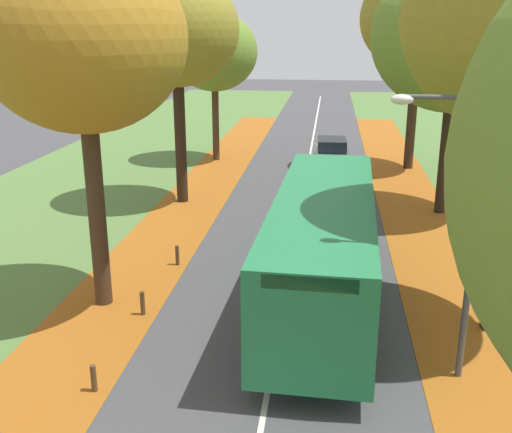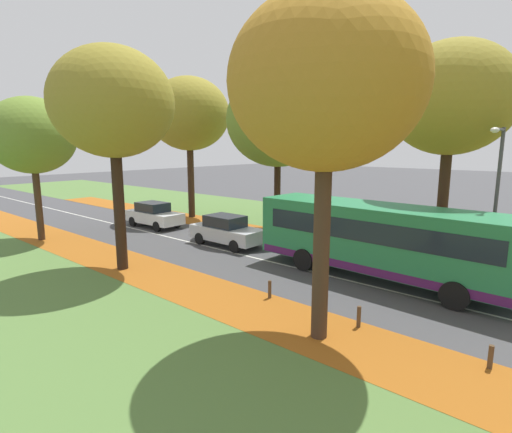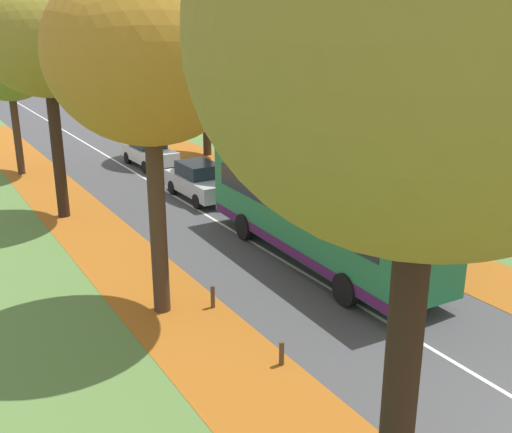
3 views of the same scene
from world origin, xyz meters
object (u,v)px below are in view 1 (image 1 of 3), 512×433
bollard_third (94,378)px  tree_left_mid (176,30)px  tree_left_near (82,40)px  tree_right_mid (456,36)px  bus (323,243)px  streetlamp_right (460,209)px  tree_left_far (214,52)px  tree_right_far (420,18)px  bollard_fourth (143,303)px  bollard_fifth (177,255)px  car_white_following (332,155)px  car_silver_lead (322,191)px

bollard_third → tree_left_mid: bearing=96.3°
tree_left_near → tree_right_mid: (10.41, 9.59, -0.06)m
tree_right_mid → bus: (-4.56, -8.78, -5.10)m
tree_left_near → streetlamp_right: tree_left_near is taller
tree_left_far → tree_right_far: tree_right_far is taller
tree_left_near → tree_left_mid: (-0.22, 9.86, 0.14)m
bollard_fourth → bollard_fifth: (0.05, 3.43, -0.01)m
tree_right_mid → bus: tree_right_mid is taller
tree_right_mid → bollard_third: 17.60m
tree_right_mid → streetlamp_right: size_ratio=1.60×
tree_right_far → bollard_fifth: (-8.75, -14.56, -7.18)m
bollard_fifth → bus: 5.15m
car_white_following → tree_left_mid: bearing=-133.6°
tree_left_near → tree_left_far: 18.24m
bollard_fourth → car_silver_lead: 10.87m
tree_right_mid → car_white_following: bearing=122.4°
bollard_third → car_white_following: size_ratio=0.14×
tree_left_mid → streetlamp_right: size_ratio=1.55×
tree_right_mid → bollard_fourth: size_ratio=14.64×
tree_left_near → car_silver_lead: (5.68, 9.34, -6.04)m
bus → car_white_following: bearing=89.2°
bollard_fourth → car_white_following: size_ratio=0.16×
tree_right_far → car_silver_lead: bearing=-118.5°
car_silver_lead → car_white_following: 7.12m
tree_right_mid → tree_left_near: bearing=-137.3°
tree_left_near → tree_left_mid: tree_left_mid is taller
tree_right_far → bus: size_ratio=0.97×
car_white_following → tree_left_near: bearing=-110.2°
bollard_fifth → tree_right_mid: bearing=36.6°
tree_left_near → bollard_fourth: (1.27, -0.58, -6.53)m
tree_right_far → bollard_third: bearing=-112.3°
tree_left_far → tree_right_mid: tree_right_mid is taller
tree_left_mid → bollard_fifth: (1.54, -7.01, -6.67)m
tree_left_far → bus: size_ratio=0.75×
bollard_third → bollard_fifth: 6.85m
bollard_fourth → tree_right_mid: bearing=48.0°
tree_left_mid → tree_right_mid: tree_right_mid is taller
bollard_fourth → car_white_following: bearing=74.3°
bollard_fifth → bus: size_ratio=0.06×
tree_left_mid → streetlamp_right: tree_left_mid is taller
streetlamp_right → bus: 4.71m
tree_right_far → bollard_fifth: size_ratio=15.68×
bollard_third → car_silver_lead: (4.38, 13.34, 0.51)m
tree_left_far → bollard_fifth: (1.65, -15.36, -5.50)m
tree_left_far → tree_right_far: 10.57m
tree_right_far → bus: bearing=-104.3°
streetlamp_right → car_silver_lead: 12.52m
tree_left_mid → streetlamp_right: 15.48m
tree_left_far → car_silver_lead: (6.01, -8.87, -5.01)m
tree_left_mid → car_white_following: size_ratio=2.19×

